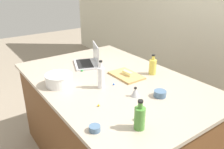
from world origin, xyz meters
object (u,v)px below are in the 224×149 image
object	(u,v)px
mixing_bowl_large	(59,79)
ramekin_medium	(160,94)
cutting_board	(126,75)
laptop	(89,61)
bottle_olive	(140,118)
ramekin_small	(95,128)
kitchen_timer	(135,92)
bottle_vinegar	(101,77)
butter_stick_left	(127,73)
bottle_oil	(153,66)

from	to	relation	value
mixing_bowl_large	ramekin_medium	xyz separation A→B (m)	(0.64, 0.56, -0.03)
cutting_board	ramekin_medium	bearing A→B (deg)	-4.02
laptop	bottle_olive	distance (m)	1.17
mixing_bowl_large	ramekin_small	xyz separation A→B (m)	(0.72, -0.08, -0.04)
laptop	mixing_bowl_large	bearing A→B (deg)	-58.67
ramekin_medium	kitchen_timer	xyz separation A→B (m)	(-0.12, -0.15, 0.01)
laptop	ramekin_medium	size ratio (longest dim) A/B	3.78
bottle_olive	ramekin_medium	xyz separation A→B (m)	(-0.21, 0.40, -0.05)
bottle_vinegar	ramekin_small	distance (m)	0.59
mixing_bowl_large	butter_stick_left	xyz separation A→B (m)	(0.20, 0.59, -0.02)
bottle_vinegar	laptop	bearing A→B (deg)	160.33
bottle_vinegar	butter_stick_left	world-z (taller)	bottle_vinegar
bottle_olive	ramekin_small	bearing A→B (deg)	-120.13
bottle_olive	ramekin_small	xyz separation A→B (m)	(-0.14, -0.24, -0.06)
ramekin_small	kitchen_timer	distance (m)	0.52
laptop	ramekin_medium	bearing A→B (deg)	6.23
laptop	ramekin_small	world-z (taller)	laptop
bottle_vinegar	ramekin_medium	distance (m)	0.49
mixing_bowl_large	bottle_olive	world-z (taller)	bottle_olive
mixing_bowl_large	bottle_olive	distance (m)	0.87
bottle_oil	cutting_board	xyz separation A→B (m)	(-0.10, -0.24, -0.07)
laptop	bottle_olive	xyz separation A→B (m)	(1.13, -0.30, 0.03)
bottle_oil	ramekin_medium	distance (m)	0.45
cutting_board	ramekin_medium	size ratio (longest dim) A/B	3.28
mixing_bowl_large	ramekin_medium	size ratio (longest dim) A/B	2.41
mixing_bowl_large	bottle_oil	xyz separation A→B (m)	(0.29, 0.82, 0.02)
butter_stick_left	ramekin_medium	bearing A→B (deg)	-4.15
bottle_olive	kitchen_timer	distance (m)	0.41
cutting_board	kitchen_timer	size ratio (longest dim) A/B	4.16
butter_stick_left	kitchen_timer	xyz separation A→B (m)	(0.33, -0.19, -0.00)
bottle_olive	bottle_vinegar	world-z (taller)	bottle_vinegar
cutting_board	kitchen_timer	bearing A→B (deg)	-28.65
laptop	kitchen_timer	xyz separation A→B (m)	(0.81, -0.05, -0.01)
butter_stick_left	kitchen_timer	size ratio (longest dim) A/B	1.43
bottle_olive	cutting_board	world-z (taller)	bottle_olive
laptop	ramekin_medium	xyz separation A→B (m)	(0.92, 0.10, -0.02)
bottle_vinegar	cutting_board	bearing A→B (deg)	100.99
bottle_vinegar	bottle_oil	xyz separation A→B (m)	(0.04, 0.56, -0.02)
ramekin_small	kitchen_timer	xyz separation A→B (m)	(-0.19, 0.49, 0.02)
bottle_vinegar	kitchen_timer	distance (m)	0.32
cutting_board	butter_stick_left	bearing A→B (deg)	0.00
mixing_bowl_large	cutting_board	xyz separation A→B (m)	(0.19, 0.59, -0.04)
bottle_oil	kitchen_timer	bearing A→B (deg)	-60.25
ramekin_medium	kitchen_timer	bearing A→B (deg)	-126.66
ramekin_small	bottle_olive	bearing A→B (deg)	59.87
bottle_olive	bottle_oil	bearing A→B (deg)	130.24
laptop	bottle_vinegar	xyz separation A→B (m)	(0.53, -0.19, 0.05)
ramekin_medium	mixing_bowl_large	bearing A→B (deg)	-139.22
mixing_bowl_large	bottle_oil	world-z (taller)	bottle_oil
bottle_oil	cutting_board	distance (m)	0.27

